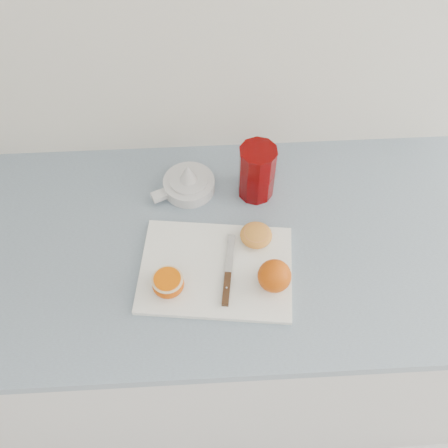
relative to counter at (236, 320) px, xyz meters
name	(u,v)px	position (x,y,z in m)	size (l,w,h in m)	color
counter	(236,320)	(0.00, 0.00, 0.00)	(2.29, 0.64, 0.89)	silver
cutting_board	(216,269)	(-0.06, -0.08, 0.45)	(0.33, 0.24, 0.01)	white
whole_orange	(274,276)	(0.06, -0.13, 0.49)	(0.07, 0.07, 0.07)	#CE3905
half_orange	(168,283)	(-0.16, -0.13, 0.48)	(0.07, 0.07, 0.04)	#CE3905
squeezed_shell	(256,235)	(0.04, -0.01, 0.47)	(0.07, 0.07, 0.03)	orange
paring_knife	(227,282)	(-0.04, -0.12, 0.46)	(0.04, 0.18, 0.01)	#3F1F10
citrus_juicer	(188,183)	(-0.12, 0.15, 0.47)	(0.16, 0.13, 0.08)	white
red_tumbler	(257,174)	(0.05, 0.14, 0.51)	(0.09, 0.09, 0.15)	#620000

